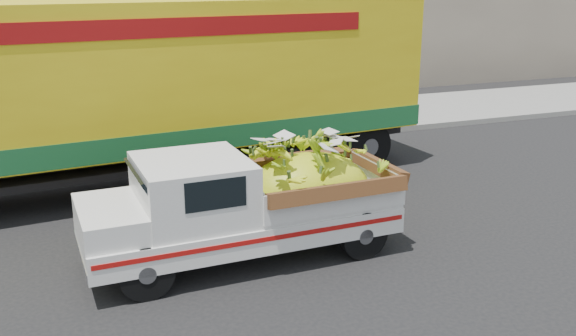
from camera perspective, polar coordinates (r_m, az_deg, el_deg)
name	(u,v)px	position (r m, az deg, el deg)	size (l,w,h in m)	color
ground	(132,257)	(10.49, -13.70, -7.70)	(100.00, 100.00, 0.00)	black
curb	(96,157)	(16.00, -16.66, 0.93)	(60.00, 0.25, 0.15)	gray
sidewalk	(89,137)	(18.03, -17.26, 2.62)	(60.00, 4.00, 0.14)	gray
building_right	(410,5)	(28.70, 10.80, 14.05)	(14.00, 6.00, 6.00)	gray
pickup_truck	(264,200)	(10.00, -2.14, -2.84)	(4.87, 1.93, 1.69)	black
semi_trailer	(147,86)	(13.28, -12.42, 7.14)	(12.04, 3.68, 3.80)	black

